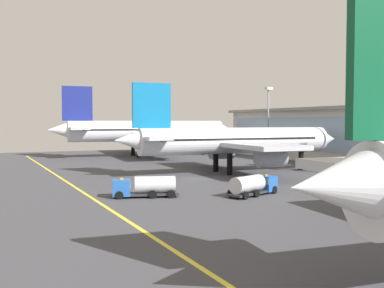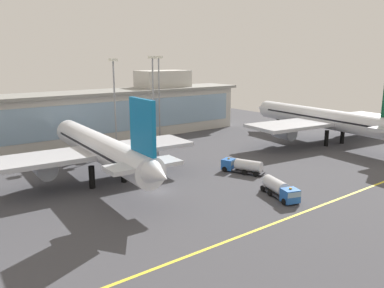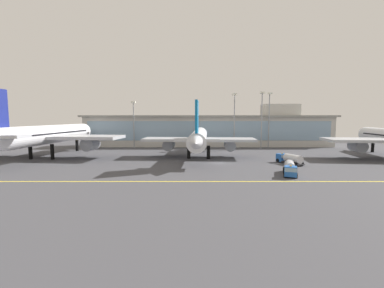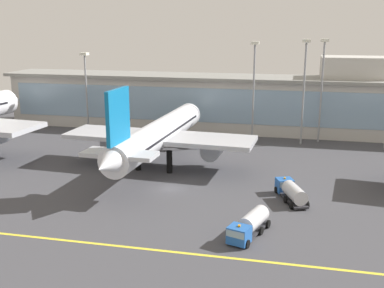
{
  "view_description": "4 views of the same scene",
  "coord_description": "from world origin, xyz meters",
  "views": [
    {
      "loc": [
        74.29,
        -36.42,
        10.42
      ],
      "look_at": [
        -7.2,
        2.74,
        6.0
      ],
      "focal_mm": 42.65,
      "sensor_mm": 36.0,
      "label": 1
    },
    {
      "loc": [
        -35.56,
        -56.75,
        23.81
      ],
      "look_at": [
        9.9,
        2.84,
        6.92
      ],
      "focal_mm": 36.44,
      "sensor_mm": 36.0,
      "label": 2
    },
    {
      "loc": [
        -7.62,
        -75.92,
        13.23
      ],
      "look_at": [
        -7.57,
        12.88,
        4.35
      ],
      "focal_mm": 24.81,
      "sensor_mm": 36.0,
      "label": 3
    },
    {
      "loc": [
        20.42,
        -73.01,
        27.33
      ],
      "look_at": [
        1.43,
        11.15,
        5.15
      ],
      "focal_mm": 44.05,
      "sensor_mm": 36.0,
      "label": 4
    }
  ],
  "objects": [
    {
      "name": "fuel_tanker_truck",
      "position": [
        20.22,
        -0.65,
        1.51
      ],
      "size": [
        5.65,
        9.31,
        2.9
      ],
      "rotation": [
        0.0,
        0.0,
        1.94
      ],
      "color": "black",
      "rests_on": "ground"
    },
    {
      "name": "apron_light_mast_far_east",
      "position": [
        -32.84,
        39.02,
        13.52
      ],
      "size": [
        1.8,
        1.8,
        20.16
      ],
      "color": "gray",
      "rests_on": "ground"
    },
    {
      "name": "baggage_tug_near",
      "position": [
        15.08,
        -15.46,
        1.51
      ],
      "size": [
        5.25,
        9.35,
        2.9
      ],
      "rotation": [
        0.0,
        0.0,
        4.4
      ],
      "color": "black",
      "rests_on": "ground"
    },
    {
      "name": "apron_light_mast_west",
      "position": [
        21.75,
        36.2,
        15.63
      ],
      "size": [
        1.8,
        1.8,
        23.93
      ],
      "color": "gray",
      "rests_on": "ground"
    },
    {
      "name": "apron_light_mast_centre",
      "position": [
        25.78,
        39.44,
        15.64
      ],
      "size": [
        1.8,
        1.8,
        23.95
      ],
      "color": "gray",
      "rests_on": "ground"
    },
    {
      "name": "airliner_near_right",
      "position": [
        -5.32,
        11.73,
        6.47
      ],
      "size": [
        37.46,
        50.18,
        17.69
      ],
      "rotation": [
        0.0,
        0.0,
        1.51
      ],
      "color": "black",
      "rests_on": "ground"
    },
    {
      "name": "taxiway_centreline_stripe",
      "position": [
        0.0,
        -22.0,
        0.01
      ],
      "size": [
        144.0,
        0.5,
        0.01
      ],
      "primitive_type": "cube",
      "color": "yellow",
      "rests_on": "ground"
    },
    {
      "name": "ground_plane",
      "position": [
        0.0,
        0.0,
        0.0
      ],
      "size": [
        180.0,
        180.0,
        0.0
      ],
      "primitive_type": "plane",
      "color": "#424247"
    },
    {
      "name": "apron_light_mast_east",
      "position": [
        10.35,
        36.98,
        15.29
      ],
      "size": [
        1.8,
        1.8,
        23.33
      ],
      "color": "gray",
      "rests_on": "ground"
    },
    {
      "name": "terminal_building",
      "position": [
        1.58,
        47.53,
        7.61
      ],
      "size": [
        115.31,
        14.0,
        19.41
      ],
      "color": "beige",
      "rests_on": "ground"
    }
  ]
}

